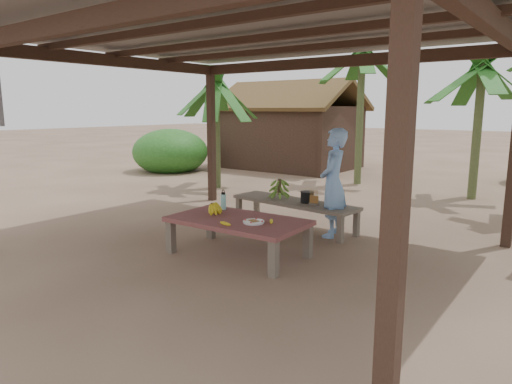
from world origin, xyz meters
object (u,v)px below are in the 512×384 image
Objects in this scene: ripe_banana_bunch at (212,208)px; water_flask at (223,201)px; work_table at (238,223)px; woman at (333,183)px; bench at (294,204)px; plate at (254,222)px; cooking_pot at (307,197)px.

water_flask is (-0.03, 0.28, 0.04)m from ripe_banana_bunch.
ripe_banana_bunch reaches higher than work_table.
woman is at bearing 49.82° from water_flask.
woman is (1.05, 1.56, 0.24)m from ripe_banana_bunch.
woman reaches higher than bench.
water_flask is at bearing 146.59° from work_table.
plate is at bearing -68.76° from bench.
plate is (0.32, -0.08, 0.08)m from work_table.
bench is at bearing 75.39° from water_flask.
water_flask is (-0.52, 0.31, 0.19)m from work_table.
bench is 1.67m from ripe_banana_bunch.
work_table is 0.82× the size of bench.
plate is (0.49, -1.73, 0.12)m from bench.
woman is (0.73, -0.07, 0.43)m from bench.
ripe_banana_bunch is at bearing -83.23° from water_flask.
bench is 7.72× the size of water_flask.
bench is 8.26× the size of plate.
work_table is 6.77× the size of plate.
bench is 1.80m from plate.
cooking_pot is at bearing 70.92° from ripe_banana_bunch.
work_table is at bearing -33.90° from woman.
water_flask reaches higher than ripe_banana_bunch.
bench is 0.85m from woman.
ripe_banana_bunch is 1.72m from cooking_pot.
plate is at bearing -7.64° from ripe_banana_bunch.
plate is 0.17× the size of woman.
woman is at bearing 56.10° from ripe_banana_bunch.
cooking_pot is (0.56, 1.63, -0.04)m from ripe_banana_bunch.
water_flask is (-0.35, -1.35, 0.23)m from bench.
plate is 1.32× the size of cooking_pot.
cooking_pot reaches higher than plate.
plate is 1.71m from woman.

